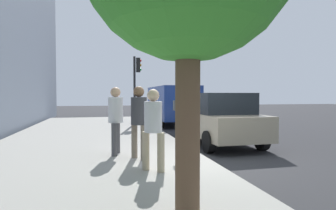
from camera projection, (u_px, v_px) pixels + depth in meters
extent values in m
plane|color=#2B2B2D|center=(208.00, 164.00, 7.11)|extent=(80.00, 80.00, 0.00)
cube|color=gray|center=(82.00, 167.00, 6.44)|extent=(28.00, 6.00, 0.15)
cylinder|color=gray|center=(177.00, 133.00, 7.41)|extent=(0.07, 0.07, 1.15)
cube|color=#383D42|center=(178.00, 106.00, 7.29)|extent=(0.16, 0.11, 0.26)
cube|color=#383D42|center=(176.00, 105.00, 7.48)|extent=(0.16, 0.11, 0.26)
cube|color=#268C33|center=(180.00, 105.00, 7.30)|extent=(0.10, 0.01, 0.10)
cube|color=#268C33|center=(178.00, 105.00, 7.50)|extent=(0.10, 0.01, 0.10)
cylinder|color=#726656|center=(134.00, 141.00, 7.10)|extent=(0.15, 0.15, 0.84)
cylinder|color=#726656|center=(144.00, 143.00, 6.81)|extent=(0.15, 0.15, 0.84)
cylinder|color=#333338|center=(139.00, 111.00, 6.93)|extent=(0.38, 0.38, 0.66)
sphere|color=brown|center=(139.00, 92.00, 6.91)|extent=(0.26, 0.26, 0.26)
cylinder|color=tan|center=(146.00, 151.00, 5.94)|extent=(0.15, 0.15, 0.79)
cylinder|color=tan|center=(161.00, 152.00, 5.77)|extent=(0.15, 0.15, 0.79)
cylinder|color=silver|center=(153.00, 117.00, 5.83)|extent=(0.36, 0.36, 0.63)
sphere|color=beige|center=(153.00, 95.00, 5.81)|extent=(0.25, 0.25, 0.25)
cylinder|color=#47474C|center=(117.00, 137.00, 7.68)|extent=(0.15, 0.15, 0.84)
cylinder|color=#47474C|center=(114.00, 140.00, 7.30)|extent=(0.15, 0.15, 0.84)
cylinder|color=silver|center=(116.00, 110.00, 7.47)|extent=(0.38, 0.38, 0.66)
sphere|color=tan|center=(116.00, 92.00, 7.45)|extent=(0.26, 0.26, 0.26)
cube|color=gray|center=(217.00, 124.00, 9.98)|extent=(4.43, 1.90, 0.76)
cube|color=black|center=(219.00, 103.00, 9.76)|extent=(2.22, 1.72, 0.68)
cylinder|color=black|center=(181.00, 130.00, 11.18)|extent=(0.66, 0.23, 0.66)
cylinder|color=black|center=(223.00, 129.00, 11.59)|extent=(0.66, 0.23, 0.66)
cylinder|color=black|center=(209.00, 142.00, 8.40)|extent=(0.66, 0.23, 0.66)
cylinder|color=black|center=(262.00, 140.00, 8.81)|extent=(0.66, 0.23, 0.66)
cube|color=navy|center=(172.00, 102.00, 16.52)|extent=(5.20, 2.01, 1.80)
cylinder|color=black|center=(151.00, 116.00, 17.99)|extent=(0.76, 0.22, 0.76)
cylinder|color=black|center=(180.00, 116.00, 18.41)|extent=(0.76, 0.22, 0.76)
cylinder|color=black|center=(162.00, 121.00, 14.70)|extent=(0.76, 0.22, 0.76)
cylinder|color=black|center=(197.00, 120.00, 15.12)|extent=(0.76, 0.22, 0.76)
cylinder|color=brown|center=(188.00, 118.00, 3.67)|extent=(0.32, 0.32, 2.53)
cylinder|color=black|center=(135.00, 90.00, 15.26)|extent=(0.12, 0.12, 3.60)
cube|color=black|center=(138.00, 65.00, 15.26)|extent=(0.24, 0.20, 0.76)
sphere|color=red|center=(140.00, 61.00, 15.27)|extent=(0.14, 0.14, 0.14)
sphere|color=orange|center=(140.00, 65.00, 15.28)|extent=(0.14, 0.14, 0.14)
sphere|color=green|center=(140.00, 70.00, 15.29)|extent=(0.14, 0.14, 0.14)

